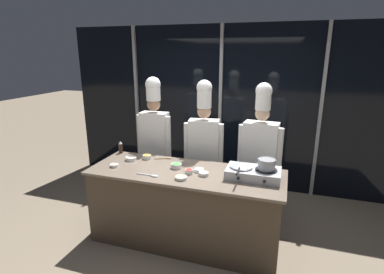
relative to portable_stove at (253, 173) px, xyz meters
name	(u,v)px	position (x,y,z in m)	size (l,w,h in m)	color
ground_plane	(186,239)	(-0.78, -0.05, -0.98)	(24.00, 24.00, 0.00)	#7F705B
window_wall_back	(221,108)	(-0.78, 1.78, 0.37)	(5.49, 0.09, 2.70)	black
demo_counter	(186,206)	(-0.78, -0.05, -0.52)	(2.29, 0.82, 0.92)	#4C3D2D
portable_stove	(253,173)	(0.00, 0.00, 0.00)	(0.59, 0.36, 0.12)	#B2B5BA
frying_pan	(241,165)	(-0.14, 0.00, 0.08)	(0.26, 0.45, 0.04)	#ADAFB5
stock_pot	(267,164)	(0.14, 0.00, 0.13)	(0.21, 0.19, 0.12)	#93969B
squeeze_bottle_soy	(121,147)	(-1.85, 0.30, 0.02)	(0.06, 0.06, 0.17)	#332319
prep_bowl_scallions	(176,165)	(-0.92, 0.02, -0.03)	(0.13, 0.13, 0.06)	white
prep_bowl_onion	(199,170)	(-0.62, -0.01, -0.04)	(0.12, 0.12, 0.04)	white
prep_bowl_chicken	(131,158)	(-1.57, 0.09, -0.03)	(0.14, 0.14, 0.04)	white
prep_bowl_ginger	(181,178)	(-0.75, -0.28, -0.04)	(0.13, 0.13, 0.03)	white
prep_bowl_shrimp	(114,165)	(-1.65, -0.18, -0.04)	(0.10, 0.10, 0.04)	white
prep_bowl_carrots	(147,157)	(-1.39, 0.20, -0.03)	(0.11, 0.11, 0.05)	white
prep_bowl_bean_sprouts	(204,174)	(-0.54, -0.10, -0.04)	(0.11, 0.11, 0.04)	white
prep_bowl_bell_pepper	(189,171)	(-0.71, -0.10, -0.03)	(0.09, 0.09, 0.05)	white
serving_spoon_slotted	(152,175)	(-1.09, -0.30, -0.05)	(0.27, 0.06, 0.02)	#B2B5BA
serving_spoon_solid	(167,158)	(-1.15, 0.28, -0.05)	(0.22, 0.12, 0.02)	olive
chef_head	(155,132)	(-1.50, 0.68, 0.17)	(0.52, 0.21, 1.94)	#2D3856
chef_sous	(204,140)	(-0.76, 0.67, 0.12)	(0.54, 0.28, 1.92)	#232326
chef_line	(260,145)	(0.00, 0.71, 0.11)	(0.58, 0.27, 1.90)	#2D3856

